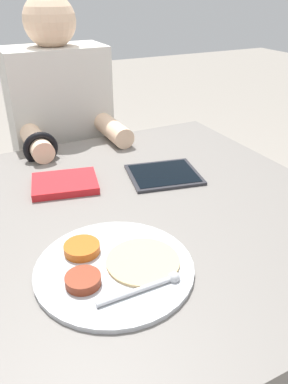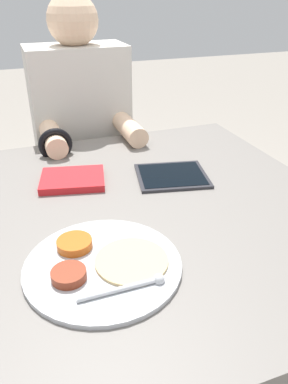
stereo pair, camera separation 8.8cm
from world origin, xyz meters
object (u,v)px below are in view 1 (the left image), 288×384
object	(u,v)px
red_notebook	(65,184)
tablet_device	(164,174)
thali_tray	(114,267)
person_diner	(66,167)

from	to	relation	value
red_notebook	tablet_device	distance (m)	0.28
thali_tray	tablet_device	size ratio (longest dim) A/B	1.34
red_notebook	person_diner	distance (m)	0.52
red_notebook	tablet_device	bearing A→B (deg)	-12.97
thali_tray	tablet_device	xyz separation A→B (m)	(0.29, 0.32, -0.00)
person_diner	tablet_device	bearing A→B (deg)	-73.96
tablet_device	thali_tray	bearing A→B (deg)	-132.38
tablet_device	person_diner	distance (m)	0.58
tablet_device	person_diner	size ratio (longest dim) A/B	0.19
thali_tray	red_notebook	world-z (taller)	thali_tray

